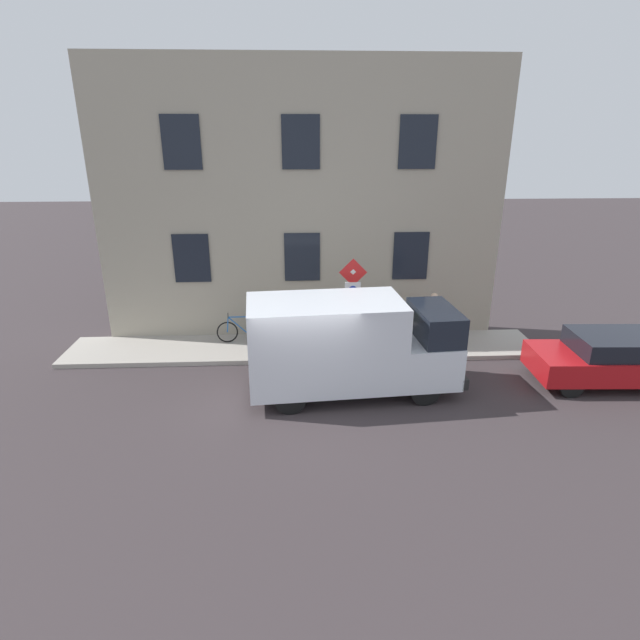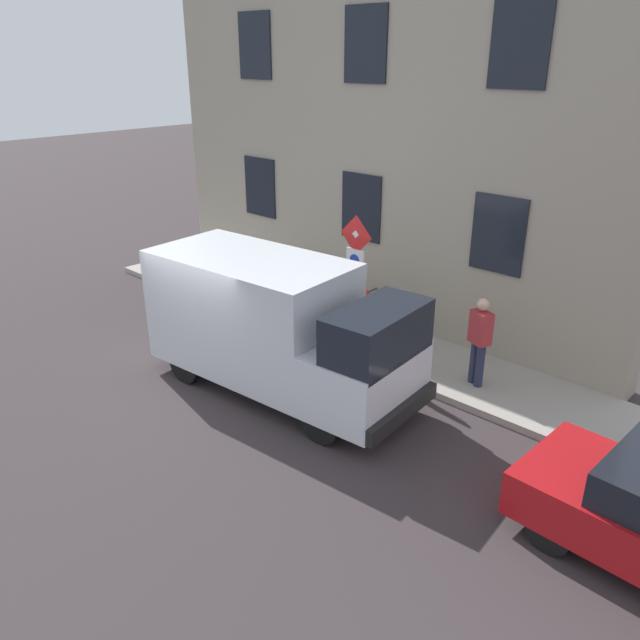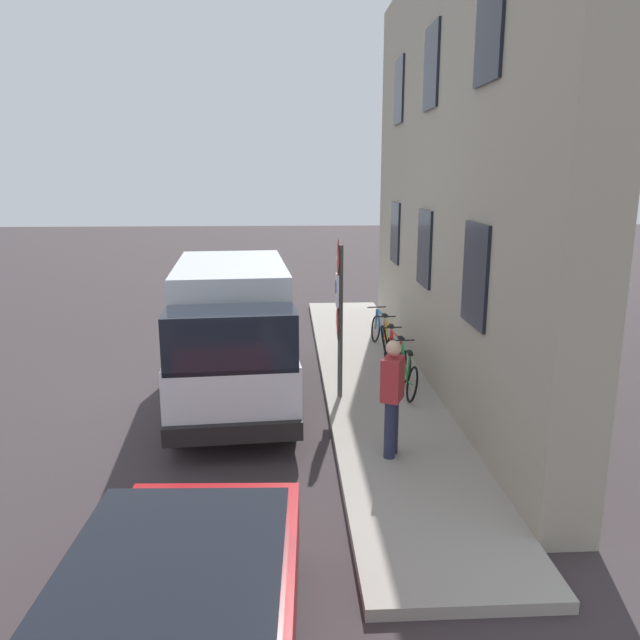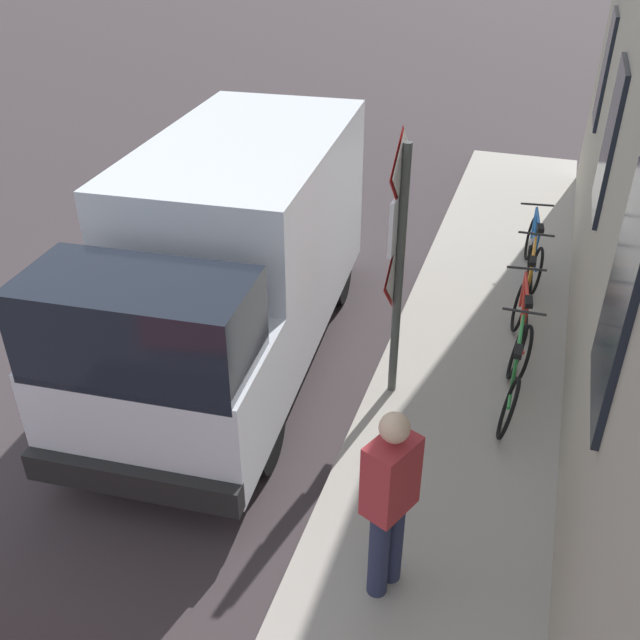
{
  "view_description": "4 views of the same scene",
  "coord_description": "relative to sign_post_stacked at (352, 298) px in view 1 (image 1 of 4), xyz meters",
  "views": [
    {
      "loc": [
        -11.17,
        0.2,
        6.34
      ],
      "look_at": [
        2.2,
        -0.45,
        1.37
      ],
      "focal_mm": 28.49,
      "sensor_mm": 36.0,
      "label": 1
    },
    {
      "loc": [
        -6.62,
        -8.84,
        5.9
      ],
      "look_at": [
        1.15,
        -1.61,
        1.36
      ],
      "focal_mm": 35.15,
      "sensor_mm": 36.0,
      "label": 2
    },
    {
      "loc": [
        1.53,
        -12.19,
        4.1
      ],
      "look_at": [
        2.16,
        -0.51,
        1.38
      ],
      "focal_mm": 34.97,
      "sensor_mm": 36.0,
      "label": 3
    },
    {
      "loc": [
        3.68,
        -7.57,
        4.9
      ],
      "look_at": [
        1.73,
        -1.67,
        1.06
      ],
      "focal_mm": 39.71,
      "sensor_mm": 36.0,
      "label": 4
    }
  ],
  "objects": [
    {
      "name": "ground_plane",
      "position": [
        -2.42,
        1.38,
        -1.92
      ],
      "size": [
        80.0,
        80.0,
        0.0
      ],
      "primitive_type": "plane",
      "color": "#372F31"
    },
    {
      "name": "sidewalk_slab",
      "position": [
        0.83,
        1.38,
        -1.85
      ],
      "size": [
        2.06,
        14.35,
        0.14
      ],
      "primitive_type": "cube",
      "color": "#A1998F",
      "rests_on": "ground_plane"
    },
    {
      "name": "building_facade",
      "position": [
        2.2,
        1.38,
        2.29
      ],
      "size": [
        0.75,
        12.35,
        8.42
      ],
      "color": "#A19885",
      "rests_on": "ground_plane"
    },
    {
      "name": "sign_post_stacked",
      "position": [
        0.0,
        0.0,
        0.0
      ],
      "size": [
        0.15,
        0.56,
        2.81
      ],
      "color": "#474C47",
      "rests_on": "sidewalk_slab"
    },
    {
      "name": "delivery_van",
      "position": [
        -1.91,
        0.29,
        -0.58
      ],
      "size": [
        2.42,
        5.47,
        2.5
      ],
      "rotation": [
        0.0,
        0.0,
        4.79
      ],
      "color": "silver",
      "rests_on": "ground_plane"
    },
    {
      "name": "parked_hatchback",
      "position": [
        -1.75,
        -6.75,
        -1.18
      ],
      "size": [
        1.91,
        4.07,
        1.38
      ],
      "rotation": [
        0.0,
        0.0,
        1.53
      ],
      "color": "#AF1317",
      "rests_on": "ground_plane"
    },
    {
      "name": "bicycle_green",
      "position": [
        1.31,
        0.15,
        -1.4
      ],
      "size": [
        0.46,
        1.71,
        0.89
      ],
      "rotation": [
        0.0,
        0.0,
        1.58
      ],
      "color": "black",
      "rests_on": "sidewalk_slab"
    },
    {
      "name": "bicycle_red",
      "position": [
        1.3,
        1.18,
        -1.4
      ],
      "size": [
        0.46,
        1.72,
        0.89
      ],
      "rotation": [
        0.0,
        0.0,
        1.68
      ],
      "color": "black",
      "rests_on": "sidewalk_slab"
    },
    {
      "name": "bicycle_orange",
      "position": [
        1.3,
        2.21,
        -1.4
      ],
      "size": [
        0.46,
        1.71,
        0.89
      ],
      "rotation": [
        0.0,
        0.0,
        1.59
      ],
      "color": "black",
      "rests_on": "sidewalk_slab"
    },
    {
      "name": "bicycle_blue",
      "position": [
        1.3,
        3.24,
        -1.4
      ],
      "size": [
        0.46,
        1.71,
        0.89
      ],
      "rotation": [
        0.0,
        0.0,
        1.7
      ],
      "color": "black",
      "rests_on": "sidewalk_slab"
    },
    {
      "name": "pedestrian",
      "position": [
        0.58,
        -2.51,
        -0.85
      ],
      "size": [
        0.4,
        0.47,
        1.72
      ],
      "rotation": [
        0.0,
        0.0,
        2.73
      ],
      "color": "#262B47",
      "rests_on": "sidewalk_slab"
    }
  ]
}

